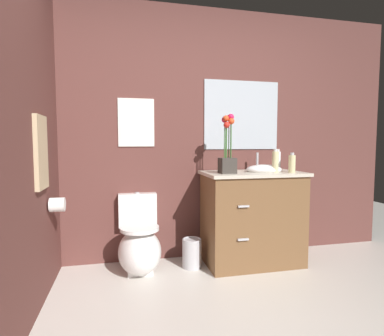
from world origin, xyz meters
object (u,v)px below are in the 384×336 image
at_px(toilet, 139,245).
at_px(trash_bin, 192,253).
at_px(hanging_towel, 41,152).
at_px(soap_bottle, 278,161).
at_px(wall_poster, 136,123).
at_px(toilet_paper_roll, 57,205).
at_px(lotion_bottle, 292,163).
at_px(wall_mirror, 242,115).
at_px(hand_wash_bottle, 275,162).
at_px(vanity_cabinet, 252,216).
at_px(flower_vase, 228,153).

xyz_separation_m(toilet, trash_bin, (0.48, -0.01, -0.11)).
xyz_separation_m(trash_bin, hanging_towel, (-1.18, -0.40, 0.96)).
height_order(soap_bottle, trash_bin, soap_bottle).
distance_m(wall_poster, toilet_paper_roll, 1.04).
bearing_deg(lotion_bottle, soap_bottle, 117.51).
xyz_separation_m(lotion_bottle, wall_mirror, (-0.33, 0.44, 0.48)).
distance_m(lotion_bottle, wall_mirror, 0.73).
bearing_deg(hanging_towel, hand_wash_bottle, 8.32).
bearing_deg(soap_bottle, vanity_cabinet, 177.43).
bearing_deg(soap_bottle, trash_bin, 178.17).
height_order(wall_mirror, toilet_paper_roll, wall_mirror).
relative_size(wall_mirror, hanging_towel, 1.54).
height_order(lotion_bottle, trash_bin, lotion_bottle).
bearing_deg(flower_vase, soap_bottle, 6.85).
relative_size(trash_bin, wall_mirror, 0.34).
xyz_separation_m(lotion_bottle, hanging_towel, (-2.10, -0.23, 0.12)).
xyz_separation_m(toilet, hanging_towel, (-0.70, -0.41, 0.85)).
bearing_deg(toilet_paper_roll, flower_vase, 3.76).
bearing_deg(vanity_cabinet, hand_wash_bottle, -27.30).
relative_size(vanity_cabinet, toilet_paper_roll, 9.71).
distance_m(lotion_bottle, toilet_paper_roll, 2.06).
height_order(flower_vase, lotion_bottle, flower_vase).
bearing_deg(lotion_bottle, hand_wash_bottle, 158.95).
bearing_deg(vanity_cabinet, lotion_bottle, -24.64).
relative_size(hand_wash_bottle, wall_poster, 0.48).
bearing_deg(wall_mirror, toilet, -166.02).
bearing_deg(wall_poster, toilet_paper_roll, -144.10).
bearing_deg(hanging_towel, wall_mirror, 20.83).
bearing_deg(wall_poster, trash_bin, -29.92).
distance_m(hand_wash_bottle, wall_poster, 1.37).
height_order(vanity_cabinet, toilet_paper_roll, vanity_cabinet).
height_order(trash_bin, wall_mirror, wall_mirror).
bearing_deg(trash_bin, wall_poster, 150.08).
height_order(lotion_bottle, toilet_paper_roll, lotion_bottle).
xyz_separation_m(soap_bottle, wall_mirror, (-0.25, 0.31, 0.46)).
bearing_deg(soap_bottle, flower_vase, -173.15).
xyz_separation_m(soap_bottle, hanging_towel, (-2.03, -0.37, 0.11)).
xyz_separation_m(toilet, toilet_paper_roll, (-0.64, -0.20, 0.44)).
bearing_deg(wall_poster, hanging_towel, -135.94).
relative_size(flower_vase, trash_bin, 1.97).
height_order(wall_poster, wall_mirror, wall_mirror).
height_order(lotion_bottle, wall_poster, wall_poster).
distance_m(flower_vase, hand_wash_bottle, 0.47).
xyz_separation_m(vanity_cabinet, trash_bin, (-0.59, 0.02, -0.32)).
bearing_deg(hanging_towel, lotion_bottle, 6.29).
distance_m(toilet, toilet_paper_roll, 0.80).
relative_size(wall_mirror, toilet_paper_roll, 7.27).
bearing_deg(toilet, hanging_towel, -149.74).
bearing_deg(soap_bottle, hand_wash_bottle, -130.44).
height_order(soap_bottle, wall_poster, wall_poster).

